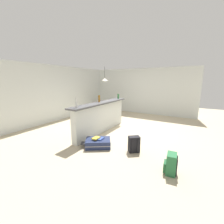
{
  "coord_description": "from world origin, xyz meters",
  "views": [
    {
      "loc": [
        -5.02,
        -2.59,
        1.82
      ],
      "look_at": [
        -0.23,
        0.21,
        0.64
      ],
      "focal_mm": 23.58,
      "sensor_mm": 36.0,
      "label": 1
    }
  ],
  "objects_px": {
    "bottle_green": "(118,96)",
    "dining_chair_near_partition": "(113,107)",
    "bottle_amber": "(99,99)",
    "suitcase_flat_navy": "(98,143)",
    "backpack_black": "(134,144)",
    "pendant_lamp": "(105,79)",
    "backpack_green": "(171,164)",
    "bottle_white": "(77,103)",
    "dining_table": "(104,104)",
    "book_stack": "(98,138)"
  },
  "relations": [
    {
      "from": "bottle_white",
      "to": "dining_table",
      "type": "xyz_separation_m",
      "value": [
        3.37,
        1.31,
        -0.57
      ]
    },
    {
      "from": "dining_table",
      "to": "suitcase_flat_navy",
      "type": "bearing_deg",
      "value": -149.31
    },
    {
      "from": "dining_chair_near_partition",
      "to": "suitcase_flat_navy",
      "type": "relative_size",
      "value": 1.06
    },
    {
      "from": "bottle_amber",
      "to": "book_stack",
      "type": "relative_size",
      "value": 0.78
    },
    {
      "from": "bottle_white",
      "to": "suitcase_flat_navy",
      "type": "bearing_deg",
      "value": -79.75
    },
    {
      "from": "pendant_lamp",
      "to": "backpack_black",
      "type": "relative_size",
      "value": 1.73
    },
    {
      "from": "pendant_lamp",
      "to": "backpack_green",
      "type": "distance_m",
      "value": 5.42
    },
    {
      "from": "bottle_green",
      "to": "suitcase_flat_navy",
      "type": "relative_size",
      "value": 0.23
    },
    {
      "from": "bottle_white",
      "to": "suitcase_flat_navy",
      "type": "xyz_separation_m",
      "value": [
        0.11,
        -0.63,
        -1.11
      ]
    },
    {
      "from": "bottle_green",
      "to": "book_stack",
      "type": "bearing_deg",
      "value": -165.39
    },
    {
      "from": "dining_chair_near_partition",
      "to": "book_stack",
      "type": "height_order",
      "value": "dining_chair_near_partition"
    },
    {
      "from": "dining_chair_near_partition",
      "to": "pendant_lamp",
      "type": "distance_m",
      "value": 1.45
    },
    {
      "from": "bottle_white",
      "to": "bottle_amber",
      "type": "xyz_separation_m",
      "value": [
        1.23,
        0.1,
        -0.02
      ]
    },
    {
      "from": "bottle_amber",
      "to": "suitcase_flat_navy",
      "type": "distance_m",
      "value": 1.72
    },
    {
      "from": "pendant_lamp",
      "to": "backpack_black",
      "type": "height_order",
      "value": "pendant_lamp"
    },
    {
      "from": "bottle_green",
      "to": "book_stack",
      "type": "height_order",
      "value": "bottle_green"
    },
    {
      "from": "bottle_white",
      "to": "dining_chair_near_partition",
      "type": "bearing_deg",
      "value": 12.57
    },
    {
      "from": "dining_chair_near_partition",
      "to": "backpack_black",
      "type": "bearing_deg",
      "value": -141.53
    },
    {
      "from": "bottle_amber",
      "to": "pendant_lamp",
      "type": "xyz_separation_m",
      "value": [
        2.08,
        1.12,
        0.68
      ]
    },
    {
      "from": "bottle_green",
      "to": "dining_chair_near_partition",
      "type": "distance_m",
      "value": 1.33
    },
    {
      "from": "bottle_green",
      "to": "dining_chair_near_partition",
      "type": "bearing_deg",
      "value": 41.76
    },
    {
      "from": "bottle_white",
      "to": "backpack_green",
      "type": "bearing_deg",
      "value": -93.33
    },
    {
      "from": "bottle_white",
      "to": "book_stack",
      "type": "height_order",
      "value": "bottle_white"
    },
    {
      "from": "bottle_green",
      "to": "bottle_amber",
      "type": "bearing_deg",
      "value": 174.17
    },
    {
      "from": "dining_table",
      "to": "bottle_green",
      "type": "bearing_deg",
      "value": -124.88
    },
    {
      "from": "bottle_green",
      "to": "backpack_green",
      "type": "xyz_separation_m",
      "value": [
        -2.59,
        -2.57,
        -0.98
      ]
    },
    {
      "from": "bottle_white",
      "to": "dining_chair_near_partition",
      "type": "height_order",
      "value": "bottle_white"
    },
    {
      "from": "dining_chair_near_partition",
      "to": "suitcase_flat_navy",
      "type": "bearing_deg",
      "value": -156.82
    },
    {
      "from": "pendant_lamp",
      "to": "backpack_black",
      "type": "bearing_deg",
      "value": -136.41
    },
    {
      "from": "dining_table",
      "to": "book_stack",
      "type": "relative_size",
      "value": 3.57
    },
    {
      "from": "dining_chair_near_partition",
      "to": "backpack_black",
      "type": "height_order",
      "value": "dining_chair_near_partition"
    },
    {
      "from": "suitcase_flat_navy",
      "to": "backpack_green",
      "type": "relative_size",
      "value": 2.08
    },
    {
      "from": "backpack_green",
      "to": "bottle_amber",
      "type": "bearing_deg",
      "value": 62.8
    },
    {
      "from": "dining_chair_near_partition",
      "to": "bottle_green",
      "type": "bearing_deg",
      "value": -138.24
    },
    {
      "from": "bottle_white",
      "to": "book_stack",
      "type": "xyz_separation_m",
      "value": [
        0.11,
        -0.63,
        -0.97
      ]
    },
    {
      "from": "bottle_green",
      "to": "backpack_black",
      "type": "height_order",
      "value": "bottle_green"
    },
    {
      "from": "bottle_green",
      "to": "suitcase_flat_navy",
      "type": "distance_m",
      "value": 2.64
    },
    {
      "from": "bottle_green",
      "to": "suitcase_flat_navy",
      "type": "height_order",
      "value": "bottle_green"
    },
    {
      "from": "bottle_green",
      "to": "dining_table",
      "type": "height_order",
      "value": "bottle_green"
    },
    {
      "from": "backpack_black",
      "to": "dining_chair_near_partition",
      "type": "bearing_deg",
      "value": 38.47
    },
    {
      "from": "backpack_black",
      "to": "dining_table",
      "type": "bearing_deg",
      "value": 43.94
    },
    {
      "from": "backpack_green",
      "to": "dining_table",
      "type": "bearing_deg",
      "value": 47.9
    },
    {
      "from": "backpack_black",
      "to": "book_stack",
      "type": "distance_m",
      "value": 1.0
    },
    {
      "from": "bottle_green",
      "to": "pendant_lamp",
      "type": "xyz_separation_m",
      "value": [
        0.87,
        1.24,
        0.7
      ]
    },
    {
      "from": "bottle_amber",
      "to": "suitcase_flat_navy",
      "type": "height_order",
      "value": "bottle_amber"
    },
    {
      "from": "bottle_green",
      "to": "backpack_green",
      "type": "distance_m",
      "value": 3.78
    },
    {
      "from": "bottle_green",
      "to": "dining_table",
      "type": "bearing_deg",
      "value": 55.12
    },
    {
      "from": "pendant_lamp",
      "to": "dining_table",
      "type": "bearing_deg",
      "value": 57.01
    },
    {
      "from": "suitcase_flat_navy",
      "to": "dining_chair_near_partition",
      "type": "bearing_deg",
      "value": 23.18
    },
    {
      "from": "dining_table",
      "to": "suitcase_flat_navy",
      "type": "xyz_separation_m",
      "value": [
        -3.26,
        -1.94,
        -0.54
      ]
    }
  ]
}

